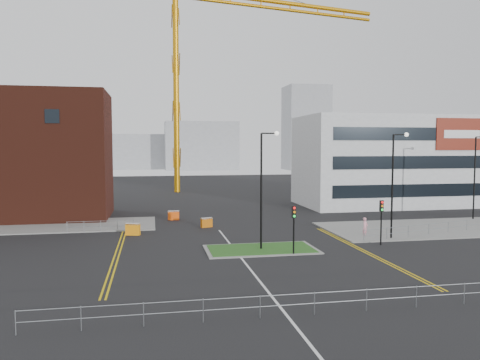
% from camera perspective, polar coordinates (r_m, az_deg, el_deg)
% --- Properties ---
extents(ground, '(200.00, 200.00, 0.00)m').
position_cam_1_polar(ground, '(28.63, 2.34, -12.14)').
color(ground, black).
rests_on(ground, ground).
extents(pavement_left, '(28.00, 8.00, 0.12)m').
position_cam_1_polar(pavement_left, '(51.31, -26.22, -5.20)').
color(pavement_left, slate).
rests_on(pavement_left, ground).
extents(pavement_right, '(24.00, 10.00, 0.12)m').
position_cam_1_polar(pavement_right, '(50.20, 23.81, -5.32)').
color(pavement_right, slate).
rests_on(pavement_right, ground).
extents(island_kerb, '(8.60, 4.60, 0.08)m').
position_cam_1_polar(island_kerb, '(36.61, 2.58, -8.45)').
color(island_kerb, slate).
rests_on(island_kerb, ground).
extents(grass_island, '(8.00, 4.00, 0.12)m').
position_cam_1_polar(grass_island, '(36.60, 2.58, -8.42)').
color(grass_island, '#20511B').
rests_on(grass_island, ground).
extents(office_block, '(25.00, 12.20, 12.00)m').
position_cam_1_polar(office_block, '(67.02, 18.10, 2.24)').
color(office_block, '#B9BCBE').
rests_on(office_block, ground).
extents(tower_crane, '(52.10, 11.72, 38.56)m').
position_cam_1_polar(tower_crane, '(85.55, -3.95, 16.71)').
color(tower_crane, '#BE7C0B').
rests_on(tower_crane, ground).
extents(streetlamp_island, '(1.46, 0.36, 9.18)m').
position_cam_1_polar(streetlamp_island, '(35.87, 2.95, -0.03)').
color(streetlamp_island, black).
rests_on(streetlamp_island, ground).
extents(streetlamp_right_near, '(1.46, 0.36, 9.18)m').
position_cam_1_polar(streetlamp_right_near, '(42.13, 18.36, 0.39)').
color(streetlamp_right_near, black).
rests_on(streetlamp_right_near, ground).
extents(streetlamp_right_far, '(1.46, 0.36, 9.18)m').
position_cam_1_polar(streetlamp_right_far, '(56.52, 26.88, 1.07)').
color(streetlamp_right_far, black).
rests_on(streetlamp_right_far, ground).
extents(traffic_light_island, '(0.28, 0.33, 3.65)m').
position_cam_1_polar(traffic_light_island, '(34.73, 6.59, -4.92)').
color(traffic_light_island, black).
rests_on(traffic_light_island, ground).
extents(traffic_light_right, '(0.28, 0.33, 3.65)m').
position_cam_1_polar(traffic_light_right, '(39.60, 16.87, -3.94)').
color(traffic_light_right, black).
rests_on(traffic_light_right, ground).
extents(railing_front, '(24.05, 0.05, 1.10)m').
position_cam_1_polar(railing_front, '(22.86, 5.83, -14.37)').
color(railing_front, gray).
rests_on(railing_front, ground).
extents(railing_left, '(6.05, 0.05, 1.10)m').
position_cam_1_polar(railing_left, '(45.62, -16.62, -5.20)').
color(railing_left, gray).
rests_on(railing_left, ground).
extents(railing_right, '(19.05, 5.05, 1.10)m').
position_cam_1_polar(railing_right, '(47.22, 24.05, -5.03)').
color(railing_right, gray).
rests_on(railing_right, ground).
extents(centre_line, '(0.15, 30.00, 0.01)m').
position_cam_1_polar(centre_line, '(30.51, 1.48, -11.10)').
color(centre_line, silver).
rests_on(centre_line, ground).
extents(yellow_left_a, '(0.12, 24.00, 0.01)m').
position_cam_1_polar(yellow_left_a, '(37.74, -14.81, -8.25)').
color(yellow_left_a, gold).
rests_on(yellow_left_a, ground).
extents(yellow_left_b, '(0.12, 24.00, 0.01)m').
position_cam_1_polar(yellow_left_b, '(37.72, -14.35, -8.25)').
color(yellow_left_b, gold).
rests_on(yellow_left_b, ground).
extents(yellow_right_a, '(0.12, 20.00, 0.01)m').
position_cam_1_polar(yellow_right_a, '(37.21, 14.75, -8.43)').
color(yellow_right_a, gold).
rests_on(yellow_right_a, ground).
extents(yellow_right_b, '(0.12, 20.00, 0.01)m').
position_cam_1_polar(yellow_right_b, '(37.34, 15.17, -8.40)').
color(yellow_right_b, gold).
rests_on(yellow_right_b, ground).
extents(skyline_a, '(18.00, 12.00, 22.00)m').
position_cam_1_polar(skyline_a, '(150.64, -23.70, 4.97)').
color(skyline_a, gray).
rests_on(skyline_a, ground).
extents(skyline_b, '(24.00, 12.00, 16.00)m').
position_cam_1_polar(skyline_b, '(157.60, -4.75, 4.16)').
color(skyline_b, gray).
rests_on(skyline_b, ground).
extents(skyline_c, '(14.00, 12.00, 28.00)m').
position_cam_1_polar(skyline_c, '(160.28, 8.05, 6.28)').
color(skyline_c, gray).
rests_on(skyline_c, ground).
extents(skyline_d, '(30.00, 12.00, 12.00)m').
position_cam_1_polar(skyline_d, '(166.79, -11.28, 3.41)').
color(skyline_d, gray).
rests_on(skyline_d, ground).
extents(pedestrian, '(0.75, 0.70, 1.71)m').
position_cam_1_polar(pedestrian, '(43.05, 15.01, -5.57)').
color(pedestrian, pink).
rests_on(pedestrian, ground).
extents(barrier_left, '(1.35, 0.75, 1.08)m').
position_cam_1_polar(barrier_left, '(43.45, -12.93, -5.80)').
color(barrier_left, orange).
rests_on(barrier_left, ground).
extents(barrier_mid, '(1.23, 0.47, 1.01)m').
position_cam_1_polar(barrier_mid, '(51.37, -8.10, -4.24)').
color(barrier_mid, '#FF560E').
rests_on(barrier_mid, ground).
extents(barrier_right, '(1.19, 0.71, 0.95)m').
position_cam_1_polar(barrier_right, '(46.47, -4.10, -5.14)').
color(barrier_right, '#C6600B').
rests_on(barrier_right, ground).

